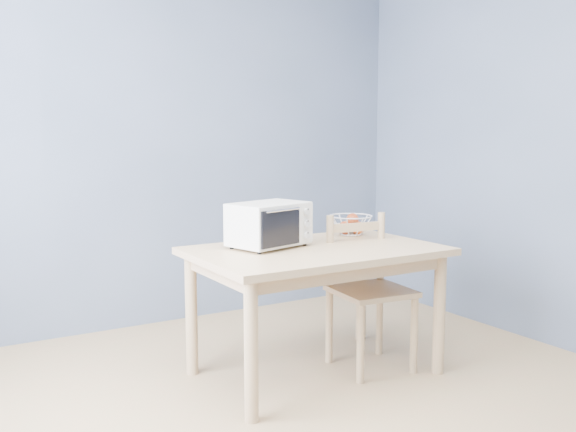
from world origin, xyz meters
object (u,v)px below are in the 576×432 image
fruit_basket (350,224)px  dining_table (316,265)px  dining_chair (367,293)px  toaster_oven (267,224)px

fruit_basket → dining_table: bearing=-148.8°
fruit_basket → dining_chair: dining_chair is taller
toaster_oven → dining_chair: 0.75m
toaster_oven → fruit_basket: toaster_oven is taller
fruit_basket → toaster_oven: bearing=-170.2°
toaster_oven → dining_table: bearing=-48.9°
toaster_oven → dining_chair: size_ratio=0.55×
fruit_basket → dining_chair: 0.50m
dining_table → dining_chair: dining_chair is taller
dining_table → toaster_oven: size_ratio=2.79×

